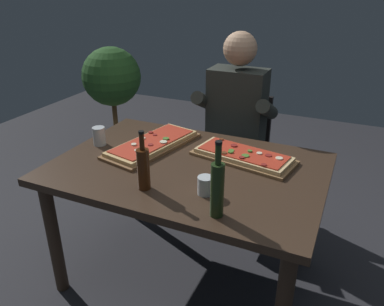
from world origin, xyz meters
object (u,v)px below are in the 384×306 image
Objects in this scene: dining_table at (188,181)px; wine_bottle_dark at (143,168)px; pizza_rectangular_left at (153,144)px; tumbler_far_side at (205,186)px; oil_bottle_amber at (217,187)px; diner_chair at (238,148)px; seated_diner at (234,121)px; pizza_rectangular_front at (243,156)px; potted_plant_corner at (113,92)px; tumbler_near_camera at (99,136)px.

dining_table is 0.37m from wine_bottle_dark.
pizza_rectangular_left is 0.60m from tumbler_far_side.
tumbler_far_side reaches higher than pizza_rectangular_left.
oil_bottle_amber reaches higher than tumbler_far_side.
diner_chair reaches higher than tumbler_far_side.
oil_bottle_amber reaches higher than pizza_rectangular_left.
oil_bottle_amber is at bearing -75.19° from seated_diner.
potted_plant_corner is at bearing 148.73° from pizza_rectangular_front.
diner_chair reaches higher than pizza_rectangular_front.
oil_bottle_amber reaches higher than pizza_rectangular_front.
pizza_rectangular_left is 1.94× the size of oil_bottle_amber.
oil_bottle_amber is (0.59, -0.49, 0.11)m from pizza_rectangular_left.
pizza_rectangular_front is at bearing 56.44° from wine_bottle_dark.
tumbler_near_camera is (-0.89, 0.40, -0.08)m from oil_bottle_amber.
tumbler_far_side is at bearing -36.59° from pizza_rectangular_left.
potted_plant_corner reaches higher than oil_bottle_amber.
pizza_rectangular_front is 0.67× the size of diner_chair.
wine_bottle_dark is 0.60m from tumbler_near_camera.
potted_plant_corner is at bearing 129.82° from wine_bottle_dark.
pizza_rectangular_left is at bearing 155.99° from dining_table.
wine_bottle_dark is 0.86× the size of oil_bottle_amber.
potted_plant_corner is at bearing 169.15° from diner_chair.
potted_plant_corner reaches higher than tumbler_far_side.
wine_bottle_dark reaches higher than dining_table.
pizza_rectangular_front is 0.75m from diner_chair.
potted_plant_corner reaches higher than tumbler_near_camera.
pizza_rectangular_left is 0.74× the size of diner_chair.
tumbler_far_side is 0.10× the size of diner_chair.
seated_diner is at bearing -16.02° from potted_plant_corner.
seated_diner is (0.09, 1.04, -0.11)m from wine_bottle_dark.
wine_bottle_dark is 0.33× the size of diner_chair.
dining_table is 0.74m from seated_diner.
dining_table is 12.92× the size of tumbler_near_camera.
potted_plant_corner is (-1.25, 1.10, 0.06)m from dining_table.
oil_bottle_amber reaches higher than diner_chair.
wine_bottle_dark reaches higher than pizza_rectangular_front.
wine_bottle_dark reaches higher than tumbler_near_camera.
tumbler_near_camera is at bearing -162.18° from pizza_rectangular_left.
tumbler_far_side is at bearing -49.85° from dining_table.
dining_table is 1.05× the size of seated_diner.
tumbler_near_camera is 1.06m from diner_chair.
wine_bottle_dark is 2.66× the size of tumbler_near_camera.
potted_plant_corner reaches higher than diner_chair.
wine_bottle_dark is at bearing -50.18° from potted_plant_corner.
seated_diner is at bearing -90.00° from diner_chair.
oil_bottle_amber is 0.25× the size of seated_diner.
seated_diner is at bearing 104.81° from oil_bottle_amber.
oil_bottle_amber is 1.15m from seated_diner.
wine_bottle_dark is 0.26× the size of potted_plant_corner.
tumbler_near_camera is (-0.83, -0.16, 0.03)m from pizza_rectangular_front.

